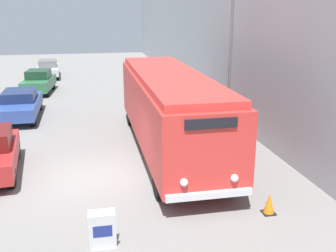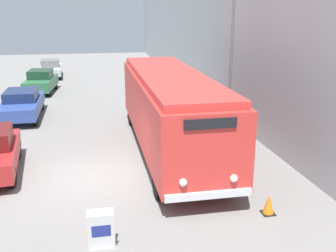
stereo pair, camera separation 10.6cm
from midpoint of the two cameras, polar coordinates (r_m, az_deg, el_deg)
ground_plane at (r=13.88m, az=-10.78°, el=-7.38°), size 80.00×80.00×0.00m
building_wall_right at (r=23.90m, az=6.80°, el=12.17°), size 0.30×60.00×7.52m
vintage_bus at (r=15.68m, az=0.45°, el=2.79°), size 2.62×11.05×3.19m
sign_board at (r=9.90m, az=-9.36°, el=-14.73°), size 0.65×0.36×0.97m
streetlamp at (r=17.16m, az=9.50°, el=12.86°), size 0.36×0.36×7.05m
parked_car_mid at (r=22.16m, az=-20.32°, el=3.06°), size 1.93×4.79×1.47m
parked_car_far at (r=28.60m, az=-17.87°, el=6.19°), size 2.06×4.14×1.56m
parked_car_distant at (r=35.06m, az=-16.60°, el=8.04°), size 1.98×4.58×1.45m
traffic_cone at (r=11.65m, az=14.65°, el=-10.91°), size 0.36×0.36×0.61m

